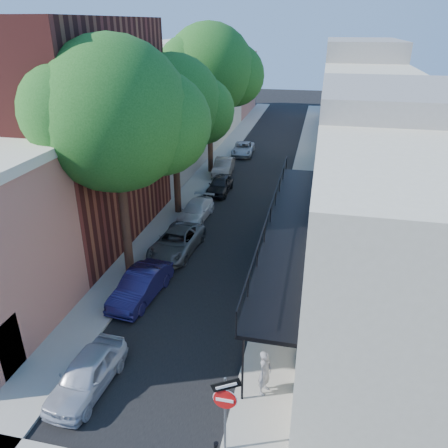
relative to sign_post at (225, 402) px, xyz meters
The scene contains 17 objects.
road_surface 29.27m from the sign_post, 96.21° to the left, with size 6.00×64.00×0.01m, color black.
sidewalk_left 29.96m from the sign_post, 103.85° to the left, with size 2.00×64.00×0.12m, color gray.
sidewalk_right 29.11m from the sign_post, 88.34° to the left, with size 2.00×64.00×0.12m, color gray.
buildings_left 30.59m from the sign_post, 114.15° to the left, with size 10.10×59.10×12.00m.
buildings_right 29.20m from the sign_post, 78.44° to the left, with size 9.80×55.00×10.00m.
sign_post is the anchor object (origin of this frame).
oak_near 12.77m from the sign_post, 125.09° to the left, with size 7.48×6.80×11.42m.
oak_mid 19.14m from the sign_post, 110.86° to the left, with size 6.60×6.00×10.20m.
oak_far 27.80m from the sign_post, 103.91° to the left, with size 7.70×7.00×11.90m.
parked_car_a 5.60m from the sign_post, 164.56° to the left, with size 1.51×3.75×1.28m, color #A7ACBA.
parked_car_b 9.06m from the sign_post, 128.09° to the left, with size 1.43×4.11×1.35m, color #171440.
parked_car_c 12.93m from the sign_post, 114.46° to the left, with size 2.12×4.59×1.28m, color #54585C.
parked_car_d 17.29m from the sign_post, 108.72° to the left, with size 1.64×4.04×1.17m, color silver.
parked_car_e 22.04m from the sign_post, 103.33° to the left, with size 1.51×3.75×1.28m, color black.
parked_car_f 26.32m from the sign_post, 102.66° to the left, with size 1.44×4.13×1.36m, color gray.
parked_car_g 32.61m from the sign_post, 99.24° to the left, with size 1.93×4.18×1.16m, color #9DA5B1.
pedestrian 2.86m from the sign_post, 71.64° to the left, with size 0.62×0.41×1.70m, color slate.
Camera 1 is at (5.07, -7.82, 11.70)m, focal length 35.00 mm.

